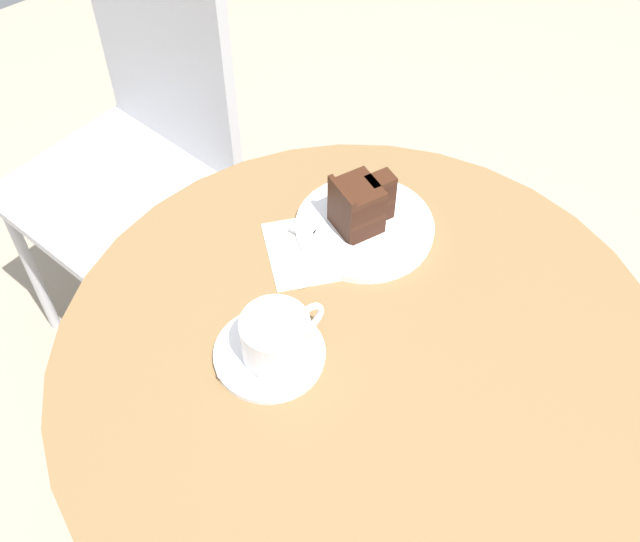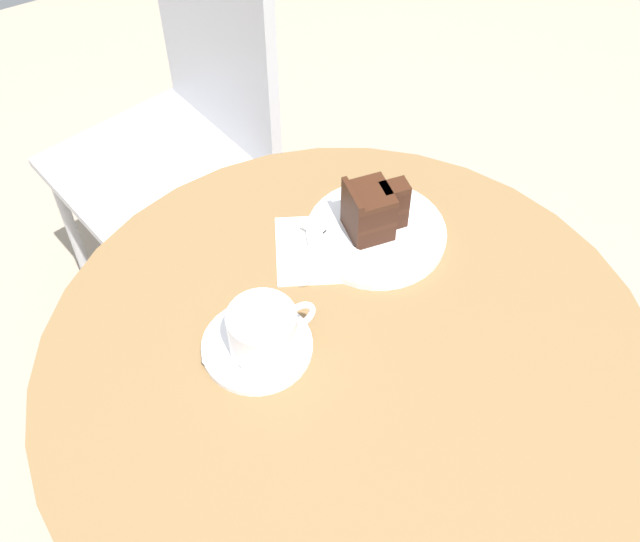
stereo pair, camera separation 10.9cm
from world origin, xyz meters
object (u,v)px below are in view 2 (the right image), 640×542
at_px(coffee_cup, 264,330).
at_px(napkin, 326,248).
at_px(saucer, 257,346).
at_px(teaspoon, 227,366).
at_px(cake_plate, 376,233).
at_px(fork, 335,239).
at_px(cake_slice, 372,210).
at_px(cafe_chair, 187,118).

height_order(coffee_cup, napkin, coffee_cup).
distance_m(saucer, teaspoon, 0.05).
bearing_deg(napkin, cake_plate, -8.78).
bearing_deg(napkin, fork, -0.16).
distance_m(cake_plate, fork, 0.06).
distance_m(saucer, cake_slice, 0.26).
relative_size(saucer, cake_slice, 1.57).
bearing_deg(coffee_cup, cake_slice, 26.07).
bearing_deg(coffee_cup, fork, 34.48).
height_order(napkin, cafe_chair, cafe_chair).
xyz_separation_m(cake_plate, fork, (-0.06, 0.01, 0.01)).
bearing_deg(fork, napkin, 66.37).
distance_m(saucer, cake_plate, 0.26).
height_order(teaspoon, cake_slice, cake_slice).
xyz_separation_m(teaspoon, fork, (0.23, 0.12, 0.00)).
height_order(saucer, cake_plate, cake_plate).
distance_m(cake_slice, cafe_chair, 0.62).
bearing_deg(teaspoon, napkin, -99.17).
height_order(teaspoon, cafe_chair, cafe_chair).
relative_size(teaspoon, cake_plate, 0.37).
relative_size(cake_plate, fork, 1.46).
bearing_deg(teaspoon, cake_plate, -108.28).
bearing_deg(cake_slice, cake_plate, -48.86).
bearing_deg(teaspoon, fork, -100.82).
height_order(coffee_cup, cafe_chair, cafe_chair).
distance_m(coffee_cup, napkin, 0.20).
relative_size(cake_plate, napkin, 1.17).
height_order(cake_plate, cafe_chair, cafe_chair).
bearing_deg(cafe_chair, cake_plate, -3.69).
xyz_separation_m(coffee_cup, fork, (0.17, 0.12, -0.03)).
bearing_deg(fork, cake_plate, -124.23).
xyz_separation_m(napkin, cafe_chair, (-0.01, 0.57, -0.17)).
bearing_deg(coffee_cup, cake_plate, 24.19).
bearing_deg(cake_plate, cake_slice, 131.14).
height_order(teaspoon, napkin, teaspoon).
bearing_deg(saucer, cake_slice, 23.78).
relative_size(saucer, coffee_cup, 1.21).
height_order(coffee_cup, cake_slice, cake_slice).
bearing_deg(cake_plate, fork, 169.24).
xyz_separation_m(fork, cafe_chair, (-0.02, 0.57, -0.19)).
bearing_deg(fork, coffee_cup, 101.01).
bearing_deg(cake_slice, napkin, 175.65).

